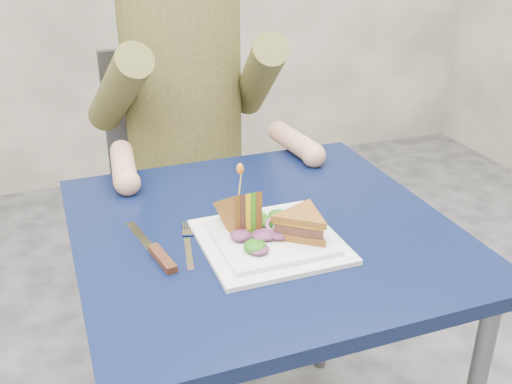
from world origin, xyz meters
name	(u,v)px	position (x,y,z in m)	size (l,w,h in m)	color
table	(263,259)	(0.00, 0.00, 0.65)	(0.75, 0.75, 0.73)	black
chair	(181,174)	(0.00, 0.74, 0.54)	(0.42, 0.40, 0.93)	#47474C
diner	(183,67)	(0.00, 0.63, 0.91)	(0.54, 0.59, 0.74)	brown
plate	(270,240)	(-0.01, -0.07, 0.74)	(0.26, 0.26, 0.02)	white
sandwich_flat	(302,224)	(0.04, -0.09, 0.78)	(0.17, 0.17, 0.05)	brown
sandwich_upright	(241,212)	(-0.06, -0.02, 0.78)	(0.08, 0.12, 0.12)	brown
fork	(188,246)	(-0.16, -0.03, 0.73)	(0.05, 0.18, 0.01)	silver
knife	(158,254)	(-0.23, -0.04, 0.74)	(0.06, 0.22, 0.02)	silver
toothpick	(240,182)	(-0.06, -0.02, 0.85)	(0.00, 0.00, 0.06)	tan
toothpick_frill	(240,169)	(-0.06, -0.02, 0.88)	(0.01, 0.01, 0.02)	orange
lettuce_spill	(270,227)	(-0.01, -0.06, 0.76)	(0.15, 0.13, 0.02)	#337A14
onion_ring	(276,225)	(0.00, -0.06, 0.77)	(0.04, 0.04, 0.01)	#9E4C7A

